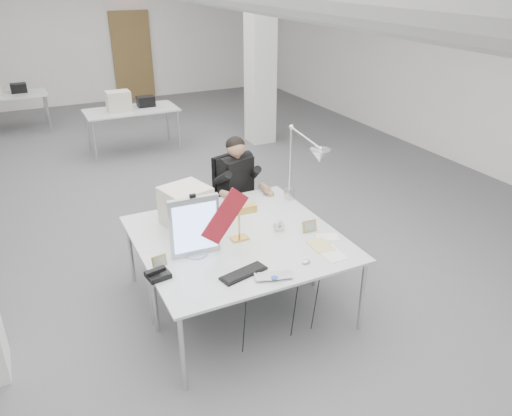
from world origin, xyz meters
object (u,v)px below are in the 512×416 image
at_px(office_chair, 235,200).
at_px(beige_monitor, 186,206).
at_px(seated_person, 236,174).
at_px(desk_phone, 158,275).
at_px(monitor, 194,227).
at_px(desk_main, 259,261).
at_px(architect_lamp, 303,165).
at_px(laptop, 274,280).
at_px(bankers_lamp, 239,222).

height_order(office_chair, beige_monitor, beige_monitor).
height_order(seated_person, beige_monitor, seated_person).
xyz_separation_m(office_chair, beige_monitor, (-0.81, -0.69, 0.39)).
relative_size(desk_phone, beige_monitor, 0.44).
bearing_deg(seated_person, desk_phone, -150.79).
height_order(office_chair, monitor, monitor).
height_order(desk_main, beige_monitor, beige_monitor).
distance_m(monitor, architect_lamp, 1.38).
xyz_separation_m(monitor, desk_phone, (-0.40, -0.21, -0.25)).
relative_size(desk_main, office_chair, 1.60).
height_order(laptop, desk_phone, desk_phone).
height_order(bankers_lamp, desk_phone, bankers_lamp).
relative_size(laptop, bankers_lamp, 0.88).
xyz_separation_m(desk_main, desk_phone, (-0.85, 0.12, 0.03)).
bearing_deg(beige_monitor, desk_phone, -137.88).
bearing_deg(bankers_lamp, architect_lamp, 24.73).
height_order(monitor, desk_phone, monitor).
xyz_separation_m(office_chair, seated_person, (0.00, -0.05, 0.34)).
bearing_deg(office_chair, seated_person, -107.77).
bearing_deg(desk_phone, monitor, 19.36).
bearing_deg(office_chair, monitor, -144.06).
bearing_deg(bankers_lamp, desk_main, -86.17).
relative_size(office_chair, architect_lamp, 1.19).
relative_size(desk_main, laptop, 5.94).
distance_m(laptop, desk_phone, 0.94).
xyz_separation_m(office_chair, bankers_lamp, (-0.48, -1.19, 0.36)).
xyz_separation_m(office_chair, monitor, (-0.93, -1.27, 0.46)).
bearing_deg(desk_phone, desk_main, -16.27).
xyz_separation_m(seated_person, desk_phone, (-1.33, -1.42, -0.12)).
bearing_deg(bankers_lamp, laptop, -88.24).
bearing_deg(laptop, monitor, 138.60).
bearing_deg(monitor, beige_monitor, 81.63).
xyz_separation_m(monitor, beige_monitor, (0.11, 0.57, -0.08)).
height_order(laptop, beige_monitor, beige_monitor).
xyz_separation_m(beige_monitor, architect_lamp, (1.19, -0.17, 0.28)).
relative_size(office_chair, monitor, 2.07).
relative_size(seated_person, bankers_lamp, 2.90).
xyz_separation_m(desk_main, beige_monitor, (-0.34, 0.90, 0.21)).
distance_m(beige_monitor, architect_lamp, 1.23).
bearing_deg(architect_lamp, monitor, -157.99).
xyz_separation_m(laptop, bankers_lamp, (0.03, 0.75, 0.16)).
height_order(seated_person, architect_lamp, architect_lamp).
relative_size(bankers_lamp, architect_lamp, 0.36).
relative_size(beige_monitor, architect_lamp, 0.43).
bearing_deg(seated_person, laptop, -122.85).
bearing_deg(seated_person, monitor, -145.16).
bearing_deg(monitor, desk_phone, -149.57).
relative_size(seated_person, architect_lamp, 1.06).
relative_size(monitor, architect_lamp, 0.57).
height_order(desk_phone, beige_monitor, beige_monitor).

